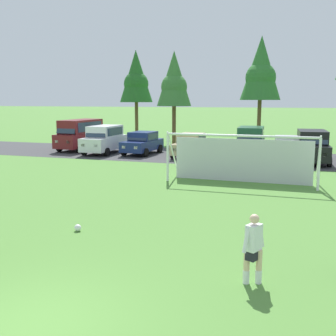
{
  "coord_description": "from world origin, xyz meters",
  "views": [
    {
      "loc": [
        4.53,
        -5.77,
        4.16
      ],
      "look_at": [
        -0.71,
        10.55,
        1.25
      ],
      "focal_mm": 43.13,
      "sensor_mm": 36.0,
      "label": 1
    }
  ],
  "objects_px": {
    "soccer_goal": "(241,157)",
    "parked_car_slot_center_right": "(251,141)",
    "parked_car_slot_far_right": "(312,146)",
    "parked_car_slot_left": "(104,139)",
    "parked_car_slot_center_left": "(142,143)",
    "parked_car_slot_far_left": "(80,134)",
    "player_defender_far": "(253,249)",
    "parked_car_slot_center": "(191,145)",
    "soccer_ball": "(78,228)",
    "parked_car_slot_right": "(288,149)"
  },
  "relations": [
    {
      "from": "parked_car_slot_left",
      "to": "parked_car_slot_center_left",
      "type": "distance_m",
      "value": 3.04
    },
    {
      "from": "parked_car_slot_far_left",
      "to": "soccer_ball",
      "type": "bearing_deg",
      "value": -60.37
    },
    {
      "from": "parked_car_slot_far_left",
      "to": "parked_car_slot_far_right",
      "type": "bearing_deg",
      "value": -4.79
    },
    {
      "from": "soccer_ball",
      "to": "parked_car_slot_center_right",
      "type": "height_order",
      "value": "parked_car_slot_center_right"
    },
    {
      "from": "player_defender_far",
      "to": "parked_car_slot_far_left",
      "type": "bearing_deg",
      "value": 128.22
    },
    {
      "from": "parked_car_slot_center_left",
      "to": "parked_car_slot_far_right",
      "type": "height_order",
      "value": "parked_car_slot_far_right"
    },
    {
      "from": "parked_car_slot_center_right",
      "to": "parked_car_slot_center",
      "type": "bearing_deg",
      "value": -155.9
    },
    {
      "from": "soccer_ball",
      "to": "parked_car_slot_center",
      "type": "xyz_separation_m",
      "value": [
        -0.85,
        17.55,
        0.77
      ]
    },
    {
      "from": "player_defender_far",
      "to": "parked_car_slot_center",
      "type": "xyz_separation_m",
      "value": [
        -6.58,
        19.62,
        0.05
      ]
    },
    {
      "from": "parked_car_slot_left",
      "to": "parked_car_slot_far_right",
      "type": "height_order",
      "value": "same"
    },
    {
      "from": "player_defender_far",
      "to": "parked_car_slot_center_right",
      "type": "xyz_separation_m",
      "value": [
        -2.46,
        21.46,
        0.29
      ]
    },
    {
      "from": "parked_car_slot_center_right",
      "to": "parked_car_slot_far_right",
      "type": "bearing_deg",
      "value": -26.9
    },
    {
      "from": "soccer_goal",
      "to": "parked_car_slot_right",
      "type": "height_order",
      "value": "soccer_goal"
    },
    {
      "from": "parked_car_slot_far_left",
      "to": "player_defender_far",
      "type": "bearing_deg",
      "value": -51.78
    },
    {
      "from": "soccer_ball",
      "to": "parked_car_slot_center_left",
      "type": "distance_m",
      "value": 18.55
    },
    {
      "from": "soccer_goal",
      "to": "parked_car_slot_center_right",
      "type": "height_order",
      "value": "soccer_goal"
    },
    {
      "from": "player_defender_far",
      "to": "soccer_goal",
      "type": "bearing_deg",
      "value": 99.01
    },
    {
      "from": "player_defender_far",
      "to": "parked_car_slot_right",
      "type": "distance_m",
      "value": 19.31
    },
    {
      "from": "parked_car_slot_center",
      "to": "parked_car_slot_far_right",
      "type": "distance_m",
      "value": 8.37
    },
    {
      "from": "parked_car_slot_left",
      "to": "parked_car_slot_far_left",
      "type": "bearing_deg",
      "value": 155.11
    },
    {
      "from": "parked_car_slot_left",
      "to": "parked_car_slot_right",
      "type": "bearing_deg",
      "value": -0.74
    },
    {
      "from": "parked_car_slot_center_right",
      "to": "parked_car_slot_right",
      "type": "xyz_separation_m",
      "value": [
        2.72,
        -2.15,
        -0.24
      ]
    },
    {
      "from": "soccer_goal",
      "to": "parked_car_slot_far_right",
      "type": "xyz_separation_m",
      "value": [
        3.59,
        7.87,
        -0.18
      ]
    },
    {
      "from": "soccer_goal",
      "to": "parked_car_slot_far_right",
      "type": "height_order",
      "value": "soccer_goal"
    },
    {
      "from": "parked_car_slot_left",
      "to": "parked_car_slot_center_left",
      "type": "xyz_separation_m",
      "value": [
        2.99,
        0.49,
        -0.24
      ]
    },
    {
      "from": "parked_car_slot_center_right",
      "to": "parked_car_slot_right",
      "type": "bearing_deg",
      "value": -38.4
    },
    {
      "from": "parked_car_slot_center_left",
      "to": "parked_car_slot_center_right",
      "type": "bearing_deg",
      "value": 10.41
    },
    {
      "from": "parked_car_slot_center_right",
      "to": "parked_car_slot_far_right",
      "type": "distance_m",
      "value": 4.76
    },
    {
      "from": "parked_car_slot_far_left",
      "to": "parked_car_slot_center_right",
      "type": "height_order",
      "value": "parked_car_slot_far_left"
    },
    {
      "from": "player_defender_far",
      "to": "parked_car_slot_center_left",
      "type": "distance_m",
      "value": 22.58
    },
    {
      "from": "player_defender_far",
      "to": "parked_car_slot_left",
      "type": "bearing_deg",
      "value": 124.72
    },
    {
      "from": "soccer_goal",
      "to": "parked_car_slot_center_right",
      "type": "bearing_deg",
      "value": 93.72
    },
    {
      "from": "parked_car_slot_far_left",
      "to": "soccer_goal",
      "type": "bearing_deg",
      "value": -32.77
    },
    {
      "from": "parked_car_slot_far_left",
      "to": "parked_car_slot_left",
      "type": "height_order",
      "value": "parked_car_slot_far_left"
    },
    {
      "from": "player_defender_far",
      "to": "parked_car_slot_far_right",
      "type": "distance_m",
      "value": 19.39
    },
    {
      "from": "parked_car_slot_center_right",
      "to": "parked_car_slot_far_left",
      "type": "bearing_deg",
      "value": -177.41
    },
    {
      "from": "parked_car_slot_center",
      "to": "parked_car_slot_right",
      "type": "xyz_separation_m",
      "value": [
        6.83,
        -0.31,
        0.0
      ]
    },
    {
      "from": "soccer_goal",
      "to": "parked_car_slot_far_left",
      "type": "bearing_deg",
      "value": 147.23
    },
    {
      "from": "parked_car_slot_center",
      "to": "parked_car_slot_center_right",
      "type": "height_order",
      "value": "parked_car_slot_center_right"
    },
    {
      "from": "soccer_ball",
      "to": "player_defender_far",
      "type": "distance_m",
      "value": 6.14
    },
    {
      "from": "soccer_ball",
      "to": "soccer_goal",
      "type": "xyz_separation_m",
      "value": [
        3.92,
        9.37,
        1.18
      ]
    },
    {
      "from": "soccer_ball",
      "to": "parked_car_slot_far_left",
      "type": "height_order",
      "value": "parked_car_slot_far_left"
    },
    {
      "from": "parked_car_slot_far_left",
      "to": "parked_car_slot_left",
      "type": "xyz_separation_m",
      "value": [
        2.9,
        -1.34,
        -0.23
      ]
    },
    {
      "from": "parked_car_slot_far_left",
      "to": "parked_car_slot_far_right",
      "type": "relative_size",
      "value": 1.04
    },
    {
      "from": "parked_car_slot_center",
      "to": "parked_car_slot_far_right",
      "type": "relative_size",
      "value": 0.91
    },
    {
      "from": "player_defender_far",
      "to": "parked_car_slot_center",
      "type": "relative_size",
      "value": 0.38
    },
    {
      "from": "parked_car_slot_left",
      "to": "parked_car_slot_center_right",
      "type": "bearing_deg",
      "value": 10.14
    },
    {
      "from": "soccer_goal",
      "to": "parked_car_slot_far_right",
      "type": "relative_size",
      "value": 1.58
    },
    {
      "from": "soccer_ball",
      "to": "parked_car_slot_left",
      "type": "distance_m",
      "value": 19.1
    },
    {
      "from": "parked_car_slot_far_left",
      "to": "parked_car_slot_right",
      "type": "height_order",
      "value": "parked_car_slot_far_left"
    }
  ]
}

